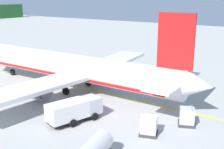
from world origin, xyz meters
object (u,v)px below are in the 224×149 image
at_px(airliner_foreground, 72,67).
at_px(cargo_container_near, 187,117).
at_px(cargo_container_mid, 149,126).
at_px(service_truck_fuel, 74,110).

height_order(airliner_foreground, cargo_container_near, airliner_foreground).
relative_size(airliner_foreground, cargo_container_near, 18.14).
height_order(cargo_container_near, cargo_container_mid, cargo_container_near).
xyz_separation_m(airliner_foreground, cargo_container_near, (-2.47, -18.78, -2.41)).
xyz_separation_m(cargo_container_near, cargo_container_mid, (-4.33, 2.41, -0.02)).
bearing_deg(airliner_foreground, cargo_container_mid, -112.57).
bearing_deg(service_truck_fuel, cargo_container_mid, -77.07).
distance_m(cargo_container_near, cargo_container_mid, 4.96).
height_order(service_truck_fuel, cargo_container_mid, service_truck_fuel).
bearing_deg(airliner_foreground, service_truck_fuel, -137.20).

